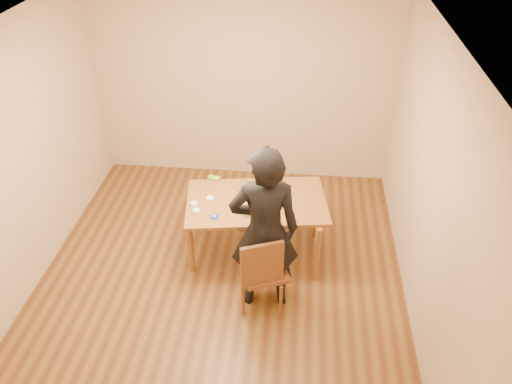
# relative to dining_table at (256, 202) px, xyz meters

# --- Properties ---
(room_shell) EXTENTS (4.00, 4.50, 2.70)m
(room_shell) POSITION_rel_dining_table_xyz_m (-0.35, -0.14, 0.62)
(room_shell) COLOR #5B3216
(room_shell) RESTS_ON ground
(dining_table) EXTENTS (1.65, 1.13, 0.04)m
(dining_table) POSITION_rel_dining_table_xyz_m (0.00, 0.00, 0.00)
(dining_table) COLOR brown
(dining_table) RESTS_ON floor
(dining_chair) EXTENTS (0.57, 0.57, 0.04)m
(dining_chair) POSITION_rel_dining_table_xyz_m (0.15, -0.78, -0.28)
(dining_chair) COLOR brown
(dining_chair) RESTS_ON floor
(cake_plate) EXTENTS (0.29, 0.29, 0.02)m
(cake_plate) POSITION_rel_dining_table_xyz_m (0.01, 0.15, 0.03)
(cake_plate) COLOR red
(cake_plate) RESTS_ON dining_table
(cake) EXTENTS (0.20, 0.20, 0.06)m
(cake) POSITION_rel_dining_table_xyz_m (0.01, 0.15, 0.07)
(cake) COLOR white
(cake) RESTS_ON cake_plate
(frosting_dome) EXTENTS (0.19, 0.19, 0.03)m
(frosting_dome) POSITION_rel_dining_table_xyz_m (0.01, 0.15, 0.12)
(frosting_dome) COLOR white
(frosting_dome) RESTS_ON cake
(frosting_tub) EXTENTS (0.10, 0.10, 0.09)m
(frosting_tub) POSITION_rel_dining_table_xyz_m (-0.11, -0.29, 0.06)
(frosting_tub) COLOR white
(frosting_tub) RESTS_ON dining_table
(frosting_lid) EXTENTS (0.09, 0.09, 0.01)m
(frosting_lid) POSITION_rel_dining_table_xyz_m (-0.41, -0.34, 0.02)
(frosting_lid) COLOR #1C2FB8
(frosting_lid) RESTS_ON dining_table
(frosting_dollop) EXTENTS (0.04, 0.04, 0.02)m
(frosting_dollop) POSITION_rel_dining_table_xyz_m (-0.41, -0.34, 0.04)
(frosting_dollop) COLOR white
(frosting_dollop) RESTS_ON frosting_lid
(ramekin_green) EXTENTS (0.08, 0.08, 0.04)m
(ramekin_green) POSITION_rel_dining_table_xyz_m (-0.61, -0.28, 0.04)
(ramekin_green) COLOR white
(ramekin_green) RESTS_ON dining_table
(ramekin_yellow) EXTENTS (0.09, 0.09, 0.04)m
(ramekin_yellow) POSITION_rel_dining_table_xyz_m (-0.51, -0.05, 0.04)
(ramekin_yellow) COLOR white
(ramekin_yellow) RESTS_ON dining_table
(ramekin_multi) EXTENTS (0.08, 0.08, 0.04)m
(ramekin_multi) POSITION_rel_dining_table_xyz_m (-0.67, -0.16, 0.04)
(ramekin_multi) COLOR white
(ramekin_multi) RESTS_ON dining_table
(candy_box_pink) EXTENTS (0.12, 0.08, 0.02)m
(candy_box_pink) POSITION_rel_dining_table_xyz_m (-0.53, 0.37, 0.03)
(candy_box_pink) COLOR #DC336B
(candy_box_pink) RESTS_ON dining_table
(candy_box_green) EXTENTS (0.15, 0.10, 0.02)m
(candy_box_green) POSITION_rel_dining_table_xyz_m (-0.54, 0.37, 0.05)
(candy_box_green) COLOR green
(candy_box_green) RESTS_ON candy_box_pink
(spatula) EXTENTS (0.16, 0.02, 0.01)m
(spatula) POSITION_rel_dining_table_xyz_m (-0.06, -0.53, 0.02)
(spatula) COLOR black
(spatula) RESTS_ON dining_table
(person) EXTENTS (0.73, 0.53, 1.85)m
(person) POSITION_rel_dining_table_xyz_m (0.15, -0.73, 0.19)
(person) COLOR black
(person) RESTS_ON floor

